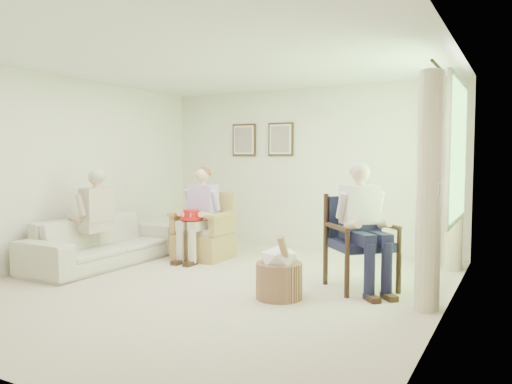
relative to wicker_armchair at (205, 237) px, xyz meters
The scene contains 18 objects.
floor 1.60m from the wicker_armchair, 51.81° to the right, with size 5.50×5.50×0.00m, color beige.
back_wall 2.06m from the wicker_armchair, 57.23° to the left, with size 5.00×0.04×2.60m, color silver.
left_wall 2.20m from the wicker_armchair, 140.97° to the right, with size 0.04×5.50×2.60m, color silver.
right_wall 3.82m from the wicker_armchair, 19.61° to the right, with size 0.04×5.50×2.60m, color silver.
ceiling 2.78m from the wicker_armchair, 51.81° to the right, with size 5.00×5.50×0.02m, color white.
window 3.67m from the wicker_armchair, ahead, with size 0.13×2.50×1.63m.
curtain_left 3.56m from the wicker_armchair, 17.12° to the right, with size 0.34×0.34×2.30m, color beige.
curtain_right 3.54m from the wicker_armchair, 15.92° to the left, with size 0.34×0.34×2.30m, color beige.
framed_print_left 2.09m from the wicker_armchair, 96.83° to the left, with size 0.45×0.05×0.55m.
framed_print_right 2.15m from the wicker_armchair, 70.45° to the left, with size 0.45×0.05×0.55m.
wicker_armchair is the anchor object (origin of this frame).
wood_armchair 2.58m from the wicker_armchair, 11.27° to the right, with size 0.67×0.63×1.03m.
sofa 1.43m from the wicker_armchair, 133.23° to the right, with size 0.88×2.25×0.66m, color beige.
person_wicker 0.47m from the wicker_armchair, 90.00° to the right, with size 0.40×0.63×1.31m.
person_dark 2.66m from the wicker_armchair, 14.94° to the right, with size 0.40×0.62×1.40m.
person_sofa 1.63m from the wicker_armchair, 128.65° to the right, with size 0.42×0.62×1.30m.
red_hat 0.49m from the wicker_armchair, 88.71° to the right, with size 0.31×0.31×0.14m.
hatbox 2.32m from the wicker_armchair, 36.23° to the right, with size 0.63×0.63×0.72m.
Camera 1 is at (3.14, -4.79, 1.48)m, focal length 35.00 mm.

